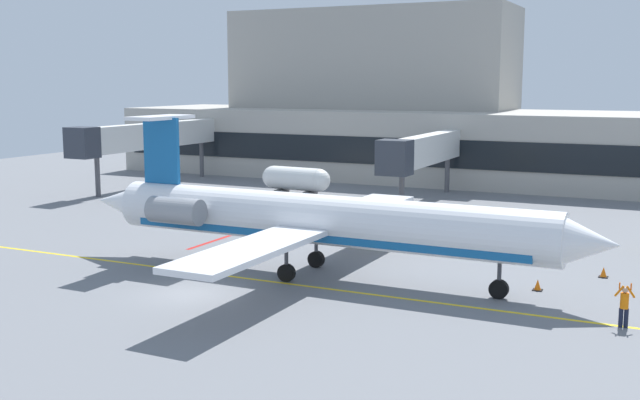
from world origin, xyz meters
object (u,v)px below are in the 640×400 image
Objects in this scene: regional_jet at (314,220)px; fuel_tank at (296,179)px; baggage_tug at (386,220)px; marshaller at (624,305)px.

fuel_tank is (-14.62, 25.87, -1.62)m from regional_jet.
regional_jet reaches higher than fuel_tank.
baggage_tug is 2.31× the size of marshaller.
fuel_tank is 40.95m from marshaller.
regional_jet is 12.02m from baggage_tug.
marshaller is at bearing -41.42° from baggage_tug.
marshaller is (29.88, -28.00, -0.40)m from fuel_tank.
regional_jet reaches higher than baggage_tug.
baggage_tug is 21.11m from marshaller.
fuel_tank reaches higher than baggage_tug.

